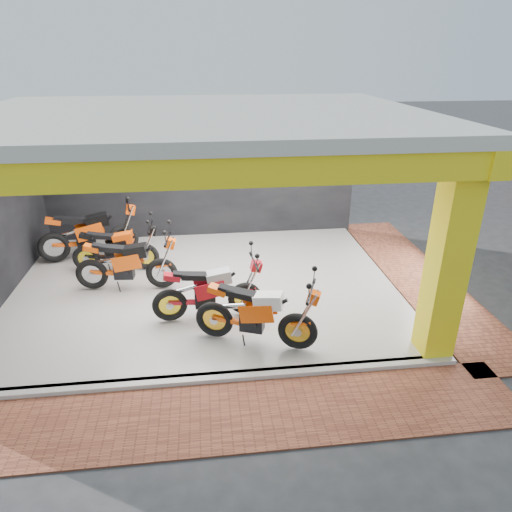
{
  "coord_description": "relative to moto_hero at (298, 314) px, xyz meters",
  "views": [
    {
      "loc": [
        0.06,
        -6.73,
        4.68
      ],
      "look_at": [
        1.05,
        1.62,
        0.9
      ],
      "focal_mm": 32.0,
      "sensor_mm": 36.0,
      "label": 1
    }
  ],
  "objects": [
    {
      "name": "showroom_floor",
      "position": [
        -1.49,
        2.5,
        -0.73
      ],
      "size": [
        8.0,
        6.0,
        0.1
      ],
      "primitive_type": "cube",
      "color": "beige",
      "rests_on": "ground"
    },
    {
      "name": "corner_column",
      "position": [
        2.26,
        -0.25,
        0.97
      ],
      "size": [
        0.5,
        0.5,
        3.5
      ],
      "primitive_type": "cube",
      "color": "yellow",
      "rests_on": "ground"
    },
    {
      "name": "paver_front",
      "position": [
        -1.49,
        -1.3,
        -0.77
      ],
      "size": [
        9.0,
        1.4,
        0.03
      ],
      "primitive_type": "cube",
      "color": "#9A4E32",
      "rests_on": "ground"
    },
    {
      "name": "paver_right",
      "position": [
        3.31,
        2.5,
        -0.77
      ],
      "size": [
        1.4,
        7.0,
        0.03
      ],
      "primitive_type": "cube",
      "color": "#9A4E32",
      "rests_on": "ground"
    },
    {
      "name": "moto_row_d",
      "position": [
        -3.44,
        4.4,
        0.06
      ],
      "size": [
        2.57,
        1.39,
        1.49
      ],
      "primitive_type": null,
      "rotation": [
        0.0,
        0.0,
        0.21
      ],
      "color": "#F84E0A",
      "rests_on": "showroom_floor"
    },
    {
      "name": "moto_row_a",
      "position": [
        -0.76,
        1.24,
        -0.03
      ],
      "size": [
        2.2,
        0.95,
        1.31
      ],
      "primitive_type": null,
      "rotation": [
        0.0,
        0.0,
        0.07
      ],
      "color": "red",
      "rests_on": "showroom_floor"
    },
    {
      "name": "moto_row_c",
      "position": [
        -2.81,
        3.44,
        -0.06
      ],
      "size": [
        2.06,
        0.82,
        1.24
      ],
      "primitive_type": null,
      "rotation": [
        0.0,
        0.0,
        -0.03
      ],
      "color": "black",
      "rests_on": "showroom_floor"
    },
    {
      "name": "back_wall",
      "position": [
        -1.49,
        5.6,
        0.97
      ],
      "size": [
        8.2,
        0.2,
        3.5
      ],
      "primitive_type": "cube",
      "color": "black",
      "rests_on": "ground"
    },
    {
      "name": "showroom_ceiling",
      "position": [
        -1.49,
        2.5,
        2.82
      ],
      "size": [
        8.4,
        6.4,
        0.2
      ],
      "primitive_type": "cube",
      "color": "beige",
      "rests_on": "corner_column"
    },
    {
      "name": "ground",
      "position": [
        -1.49,
        0.5,
        -0.78
      ],
      "size": [
        80.0,
        80.0,
        0.0
      ],
      "primitive_type": "plane",
      "color": "#2D2D30",
      "rests_on": "ground"
    },
    {
      "name": "floor_kerb",
      "position": [
        -1.49,
        -0.52,
        -0.73
      ],
      "size": [
        8.0,
        0.2,
        0.1
      ],
      "primitive_type": "cube",
      "color": "beige",
      "rests_on": "ground"
    },
    {
      "name": "header_beam_right",
      "position": [
        2.51,
        2.5,
        2.52
      ],
      "size": [
        0.3,
        6.4,
        0.4
      ],
      "primitive_type": "cube",
      "color": "yellow",
      "rests_on": "corner_column"
    },
    {
      "name": "moto_hero",
      "position": [
        0.0,
        0.0,
        0.0
      ],
      "size": [
        2.39,
        1.58,
        1.37
      ],
      "primitive_type": null,
      "rotation": [
        0.0,
        0.0,
        -0.37
      ],
      "color": "#FF520A",
      "rests_on": "showroom_floor"
    },
    {
      "name": "moto_row_b",
      "position": [
        -2.38,
        2.47,
        -0.0
      ],
      "size": [
        2.29,
        1.01,
        1.36
      ],
      "primitive_type": null,
      "rotation": [
        0.0,
        0.0,
        -0.08
      ],
      "color": "#FE530A",
      "rests_on": "showroom_floor"
    },
    {
      "name": "header_beam_front",
      "position": [
        -1.49,
        -0.5,
        2.52
      ],
      "size": [
        8.4,
        0.3,
        0.4
      ],
      "primitive_type": "cube",
      "color": "yellow",
      "rests_on": "corner_column"
    }
  ]
}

